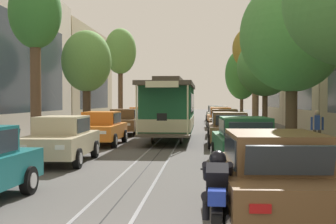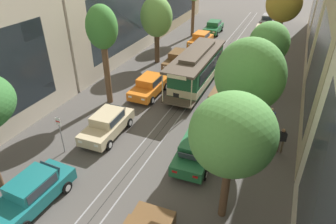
# 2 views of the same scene
# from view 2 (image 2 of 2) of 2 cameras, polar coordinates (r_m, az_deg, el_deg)

# --- Properties ---
(ground_plane) EXTENTS (160.00, 160.00, 0.00)m
(ground_plane) POSITION_cam_2_polar(r_m,az_deg,el_deg) (26.20, 5.48, 5.06)
(ground_plane) COLOR #4C4947
(trolley_track_rails) EXTENTS (1.14, 56.16, 0.01)m
(trolley_track_rails) POSITION_cam_2_polar(r_m,az_deg,el_deg) (28.66, 7.27, 7.31)
(trolley_track_rails) COLOR gray
(trolley_track_rails) RESTS_ON ground
(building_facade_left) EXTENTS (5.78, 47.86, 9.30)m
(building_facade_left) POSITION_cam_2_polar(r_m,az_deg,el_deg) (33.13, -10.82, 18.49)
(building_facade_left) COLOR beige
(building_facade_left) RESTS_ON ground
(parked_car_teal_near_left) EXTENTS (2.11, 4.41, 1.58)m
(parked_car_teal_near_left) POSITION_cam_2_polar(r_m,az_deg,el_deg) (16.05, -24.74, -13.85)
(parked_car_teal_near_left) COLOR #196B70
(parked_car_teal_near_left) RESTS_ON ground
(parked_car_beige_second_left) EXTENTS (2.10, 4.41, 1.58)m
(parked_car_beige_second_left) POSITION_cam_2_polar(r_m,az_deg,el_deg) (19.67, -11.58, -2.28)
(parked_car_beige_second_left) COLOR #C1B28E
(parked_car_beige_second_left) RESTS_ON ground
(parked_car_orange_mid_left) EXTENTS (2.01, 4.36, 1.58)m
(parked_car_orange_mid_left) POSITION_cam_2_polar(r_m,az_deg,el_deg) (24.27, -3.63, 5.05)
(parked_car_orange_mid_left) COLOR orange
(parked_car_orange_mid_left) RESTS_ON ground
(parked_car_brown_fourth_left) EXTENTS (2.03, 4.37, 1.58)m
(parked_car_brown_fourth_left) POSITION_cam_2_polar(r_m,az_deg,el_deg) (29.76, 1.97, 10.11)
(parked_car_brown_fourth_left) COLOR brown
(parked_car_brown_fourth_left) RESTS_ON ground
(parked_car_orange_fifth_left) EXTENTS (2.11, 4.41, 1.58)m
(parked_car_orange_fifth_left) POSITION_cam_2_polar(r_m,az_deg,el_deg) (36.07, 6.32, 13.71)
(parked_car_orange_fifth_left) COLOR orange
(parked_car_orange_fifth_left) RESTS_ON ground
(parked_car_green_sixth_left) EXTENTS (2.06, 4.39, 1.58)m
(parked_car_green_sixth_left) POSITION_cam_2_polar(r_m,az_deg,el_deg) (41.50, 8.77, 15.83)
(parked_car_green_sixth_left) COLOR #1E6038
(parked_car_green_sixth_left) RESTS_ON ground
(parked_car_green_second_right) EXTENTS (2.15, 4.42, 1.58)m
(parked_car_green_second_right) POSITION_cam_2_polar(r_m,az_deg,el_deg) (17.17, 5.38, -7.22)
(parked_car_green_second_right) COLOR #1E6038
(parked_car_green_second_right) RESTS_ON ground
(parked_car_brown_mid_right) EXTENTS (2.00, 4.36, 1.58)m
(parked_car_brown_mid_right) POSITION_cam_2_polar(r_m,az_deg,el_deg) (22.30, 10.13, 2.12)
(parked_car_brown_mid_right) COLOR brown
(parked_car_brown_mid_right) RESTS_ON ground
(parked_car_brown_fourth_right) EXTENTS (2.05, 4.38, 1.58)m
(parked_car_brown_fourth_right) POSITION_cam_2_polar(r_m,az_deg,el_deg) (28.08, 13.62, 7.93)
(parked_car_brown_fourth_right) COLOR brown
(parked_car_brown_fourth_right) RESTS_ON ground
(parked_car_orange_fifth_right) EXTENTS (2.07, 4.39, 1.58)m
(parked_car_orange_fifth_right) POSITION_cam_2_polar(r_m,az_deg,el_deg) (34.56, 15.93, 11.96)
(parked_car_orange_fifth_right) COLOR orange
(parked_car_orange_fifth_right) RESTS_ON ground
(parked_car_beige_sixth_right) EXTENTS (2.08, 4.40, 1.58)m
(parked_car_beige_sixth_right) POSITION_cam_2_polar(r_m,az_deg,el_deg) (40.60, 17.55, 14.46)
(parked_car_beige_sixth_right) COLOR #C1B28E
(parked_car_beige_sixth_right) RESTS_ON ground
(parked_car_grey_far_right) EXTENTS (2.12, 4.41, 1.58)m
(parked_car_grey_far_right) POSITION_cam_2_polar(r_m,az_deg,el_deg) (47.09, 18.64, 16.44)
(parked_car_grey_far_right) COLOR slate
(parked_car_grey_far_right) RESTS_ON ground
(street_tree_kerb_left_second) EXTENTS (2.22, 2.25, 7.43)m
(street_tree_kerb_left_second) POSITION_cam_2_polar(r_m,az_deg,el_deg) (21.84, -12.55, 15.10)
(street_tree_kerb_left_second) COLOR brown
(street_tree_kerb_left_second) RESTS_ON ground
(street_tree_kerb_left_mid) EXTENTS (3.13, 2.98, 6.51)m
(street_tree_kerb_left_mid) POSITION_cam_2_polar(r_m,az_deg,el_deg) (29.94, -2.24, 17.69)
(street_tree_kerb_left_mid) COLOR #4C3826
(street_tree_kerb_left_mid) RESTS_ON ground
(street_tree_kerb_right_near) EXTENTS (3.50, 3.71, 6.31)m
(street_tree_kerb_right_near) POSITION_cam_2_polar(r_m,az_deg,el_deg) (12.00, 12.31, -4.22)
(street_tree_kerb_right_near) COLOR #4C3826
(street_tree_kerb_right_near) RESTS_ON ground
(street_tree_kerb_right_second) EXTENTS (3.95, 3.37, 6.76)m
(street_tree_kerb_right_second) POSITION_cam_2_polar(r_m,az_deg,el_deg) (17.29, 15.40, 6.62)
(street_tree_kerb_right_second) COLOR #4C3826
(street_tree_kerb_right_second) RESTS_ON ground
(street_tree_kerb_right_mid) EXTENTS (3.17, 3.33, 5.68)m
(street_tree_kerb_right_mid) POSITION_cam_2_polar(r_m,az_deg,el_deg) (25.41, 18.83, 12.44)
(street_tree_kerb_right_mid) COLOR brown
(street_tree_kerb_right_mid) RESTS_ON ground
(street_tree_kerb_right_fourth) EXTENTS (3.32, 2.87, 7.53)m
(street_tree_kerb_right_fourth) POSITION_cam_2_polar(r_m,az_deg,el_deg) (31.67, 21.37, 18.67)
(street_tree_kerb_right_fourth) COLOR brown
(street_tree_kerb_right_fourth) RESTS_ON ground
(street_tree_kerb_right_far) EXTENTS (2.95, 2.73, 6.64)m
(street_tree_kerb_right_far) POSITION_cam_2_polar(r_m,az_deg,el_deg) (39.66, 21.46, 18.83)
(street_tree_kerb_right_far) COLOR brown
(street_tree_kerb_right_far) RESTS_ON ground
(cable_car_trolley) EXTENTS (2.57, 9.14, 3.28)m
(cable_car_trolley) POSITION_cam_2_polar(r_m,az_deg,el_deg) (25.48, 5.63, 8.38)
(cable_car_trolley) COLOR #1E5B38
(cable_car_trolley) RESTS_ON ground
(pedestrian_on_left_pavement) EXTENTS (0.55, 0.34, 1.68)m
(pedestrian_on_left_pavement) POSITION_cam_2_polar(r_m,az_deg,el_deg) (18.90, 21.01, -4.88)
(pedestrian_on_left_pavement) COLOR #4C4233
(pedestrian_on_left_pavement) RESTS_ON ground
(pedestrian_on_right_pavement) EXTENTS (0.55, 0.39, 1.71)m
(pedestrian_on_right_pavement) POSITION_cam_2_polar(r_m,az_deg,el_deg) (20.74, 19.08, -1.05)
(pedestrian_on_right_pavement) COLOR #4C4233
(pedestrian_on_right_pavement) RESTS_ON ground
(street_sign_post) EXTENTS (0.36, 0.07, 2.51)m
(street_sign_post) POSITION_cam_2_polar(r_m,az_deg,el_deg) (18.41, -20.03, -3.37)
(street_sign_post) COLOR slate
(street_sign_post) RESTS_ON ground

